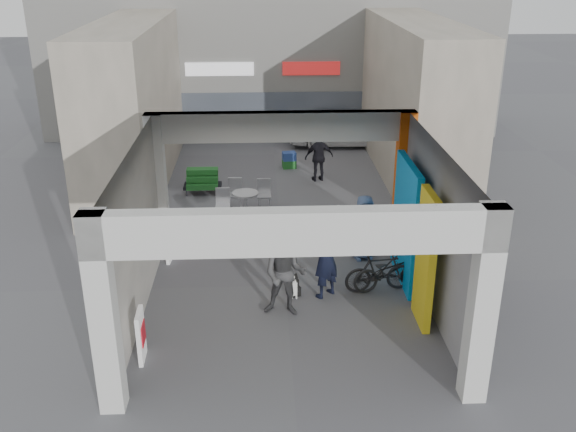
{
  "coord_description": "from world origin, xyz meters",
  "views": [
    {
      "loc": [
        -0.51,
        -12.74,
        7.04
      ],
      "look_at": [
        0.11,
        1.0,
        1.29
      ],
      "focal_mm": 40.0,
      "sensor_mm": 36.0,
      "label": 1
    }
  ],
  "objects_px": {
    "border_collie": "(294,287)",
    "bicycle_rear": "(379,272)",
    "cafe_set": "(242,204)",
    "man_elderly": "(364,227)",
    "produce_stand": "(203,184)",
    "man_back_turned": "(285,274)",
    "white_van": "(343,127)",
    "bicycle_front": "(389,271)",
    "man_crates": "(319,157)",
    "man_with_dog": "(326,257)"
  },
  "relations": [
    {
      "from": "man_with_dog",
      "to": "bicycle_rear",
      "type": "bearing_deg",
      "value": 146.09
    },
    {
      "from": "man_with_dog",
      "to": "cafe_set",
      "type": "bearing_deg",
      "value": -109.24
    },
    {
      "from": "white_van",
      "to": "border_collie",
      "type": "bearing_deg",
      "value": 168.67
    },
    {
      "from": "man_elderly",
      "to": "white_van",
      "type": "relative_size",
      "value": 0.39
    },
    {
      "from": "cafe_set",
      "to": "white_van",
      "type": "distance_m",
      "value": 7.8
    },
    {
      "from": "produce_stand",
      "to": "border_collie",
      "type": "relative_size",
      "value": 1.94
    },
    {
      "from": "man_back_turned",
      "to": "bicycle_front",
      "type": "relative_size",
      "value": 1.09
    },
    {
      "from": "man_elderly",
      "to": "bicycle_rear",
      "type": "height_order",
      "value": "man_elderly"
    },
    {
      "from": "border_collie",
      "to": "white_van",
      "type": "xyz_separation_m",
      "value": [
        2.52,
        11.55,
        0.47
      ]
    },
    {
      "from": "man_elderly",
      "to": "bicycle_front",
      "type": "distance_m",
      "value": 1.68
    },
    {
      "from": "man_elderly",
      "to": "white_van",
      "type": "xyz_separation_m",
      "value": [
        0.72,
        9.73,
        -0.11
      ]
    },
    {
      "from": "man_with_dog",
      "to": "man_crates",
      "type": "relative_size",
      "value": 1.16
    },
    {
      "from": "man_crates",
      "to": "cafe_set",
      "type": "bearing_deg",
      "value": 36.19
    },
    {
      "from": "cafe_set",
      "to": "man_crates",
      "type": "distance_m",
      "value": 3.76
    },
    {
      "from": "man_back_turned",
      "to": "man_elderly",
      "type": "bearing_deg",
      "value": 62.12
    },
    {
      "from": "cafe_set",
      "to": "border_collie",
      "type": "height_order",
      "value": "cafe_set"
    },
    {
      "from": "man_with_dog",
      "to": "man_back_turned",
      "type": "xyz_separation_m",
      "value": [
        -0.91,
        -0.7,
        -0.01
      ]
    },
    {
      "from": "man_with_dog",
      "to": "man_elderly",
      "type": "relative_size",
      "value": 1.15
    },
    {
      "from": "border_collie",
      "to": "man_back_turned",
      "type": "distance_m",
      "value": 1.0
    },
    {
      "from": "bicycle_rear",
      "to": "bicycle_front",
      "type": "bearing_deg",
      "value": -83.76
    },
    {
      "from": "white_van",
      "to": "bicycle_front",
      "type": "bearing_deg",
      "value": 178.99
    },
    {
      "from": "man_with_dog",
      "to": "man_crates",
      "type": "height_order",
      "value": "man_with_dog"
    },
    {
      "from": "produce_stand",
      "to": "bicycle_front",
      "type": "height_order",
      "value": "bicycle_front"
    },
    {
      "from": "border_collie",
      "to": "white_van",
      "type": "relative_size",
      "value": 0.14
    },
    {
      "from": "man_with_dog",
      "to": "man_elderly",
      "type": "bearing_deg",
      "value": -162.66
    },
    {
      "from": "border_collie",
      "to": "white_van",
      "type": "height_order",
      "value": "white_van"
    },
    {
      "from": "border_collie",
      "to": "man_back_turned",
      "type": "bearing_deg",
      "value": -132.11
    },
    {
      "from": "cafe_set",
      "to": "man_elderly",
      "type": "xyz_separation_m",
      "value": [
        3.03,
        -2.91,
        0.48
      ]
    },
    {
      "from": "bicycle_rear",
      "to": "man_elderly",
      "type": "bearing_deg",
      "value": -4.92
    },
    {
      "from": "cafe_set",
      "to": "bicycle_rear",
      "type": "distance_m",
      "value": 5.54
    },
    {
      "from": "border_collie",
      "to": "bicycle_rear",
      "type": "height_order",
      "value": "bicycle_rear"
    },
    {
      "from": "border_collie",
      "to": "man_crates",
      "type": "relative_size",
      "value": 0.37
    },
    {
      "from": "produce_stand",
      "to": "man_crates",
      "type": "distance_m",
      "value": 3.87
    },
    {
      "from": "produce_stand",
      "to": "bicycle_front",
      "type": "bearing_deg",
      "value": -73.89
    },
    {
      "from": "border_collie",
      "to": "bicycle_rear",
      "type": "xyz_separation_m",
      "value": [
        1.89,
        0.16,
        0.23
      ]
    },
    {
      "from": "border_collie",
      "to": "bicycle_rear",
      "type": "distance_m",
      "value": 1.91
    },
    {
      "from": "man_elderly",
      "to": "cafe_set",
      "type": "bearing_deg",
      "value": 124.23
    },
    {
      "from": "cafe_set",
      "to": "man_elderly",
      "type": "height_order",
      "value": "man_elderly"
    },
    {
      "from": "man_elderly",
      "to": "man_back_turned",
      "type": "bearing_deg",
      "value": -140.61
    },
    {
      "from": "produce_stand",
      "to": "border_collie",
      "type": "xyz_separation_m",
      "value": [
        2.48,
        -6.51,
        -0.06
      ]
    },
    {
      "from": "border_collie",
      "to": "bicycle_front",
      "type": "relative_size",
      "value": 0.35
    },
    {
      "from": "produce_stand",
      "to": "man_back_turned",
      "type": "relative_size",
      "value": 0.62
    },
    {
      "from": "border_collie",
      "to": "bicycle_rear",
      "type": "bearing_deg",
      "value": -19.71
    },
    {
      "from": "produce_stand",
      "to": "bicycle_rear",
      "type": "distance_m",
      "value": 7.71
    },
    {
      "from": "bicycle_front",
      "to": "man_with_dog",
      "type": "bearing_deg",
      "value": 85.02
    },
    {
      "from": "man_crates",
      "to": "man_elderly",
      "type": "bearing_deg",
      "value": 83.06
    },
    {
      "from": "bicycle_front",
      "to": "white_van",
      "type": "bearing_deg",
      "value": -15.54
    },
    {
      "from": "border_collie",
      "to": "bicycle_front",
      "type": "xyz_separation_m",
      "value": [
        2.13,
        0.22,
        0.21
      ]
    },
    {
      "from": "white_van",
      "to": "bicycle_rear",
      "type": "bearing_deg",
      "value": 177.81
    },
    {
      "from": "cafe_set",
      "to": "bicycle_front",
      "type": "bearing_deg",
      "value": -53.31
    }
  ]
}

